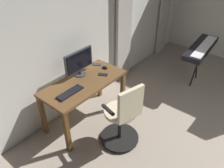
# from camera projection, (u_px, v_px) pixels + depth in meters

# --- Properties ---
(back_room_partition) EXTENTS (5.68, 0.10, 2.86)m
(back_room_partition) POSITION_uv_depth(u_px,v_px,m) (97.00, 14.00, 3.62)
(back_room_partition) COLOR silver
(back_room_partition) RESTS_ON ground
(curtain_left_panel) EXTENTS (0.40, 0.06, 2.39)m
(curtain_left_panel) POSITION_uv_depth(u_px,v_px,m) (166.00, 2.00, 5.08)
(curtain_left_panel) COLOR #BCB4A9
(curtain_left_panel) RESTS_ON ground
(curtain_right_panel) EXTENTS (0.41, 0.06, 2.39)m
(curtain_right_panel) POSITION_uv_depth(u_px,v_px,m) (124.00, 20.00, 4.07)
(curtain_right_panel) COLOR #BCB4A9
(curtain_right_panel) RESTS_ON ground
(desk) EXTENTS (1.29, 0.60, 0.73)m
(desk) POSITION_uv_depth(u_px,v_px,m) (84.00, 88.00, 3.33)
(desk) COLOR brown
(desk) RESTS_ON ground
(office_chair) EXTENTS (0.56, 0.56, 1.02)m
(office_chair) POSITION_uv_depth(u_px,v_px,m) (123.00, 117.00, 3.01)
(office_chair) COLOR black
(office_chair) RESTS_ON ground
(computer_monitor) EXTENTS (0.52, 0.18, 0.40)m
(computer_monitor) POSITION_uv_depth(u_px,v_px,m) (79.00, 62.00, 3.30)
(computer_monitor) COLOR #333338
(computer_monitor) RESTS_ON desk
(computer_keyboard) EXTENTS (0.39, 0.12, 0.02)m
(computer_keyboard) POSITION_uv_depth(u_px,v_px,m) (70.00, 93.00, 3.03)
(computer_keyboard) COLOR black
(computer_keyboard) RESTS_ON desk
(computer_mouse) EXTENTS (0.06, 0.10, 0.04)m
(computer_mouse) POSITION_uv_depth(u_px,v_px,m) (105.00, 67.00, 3.57)
(computer_mouse) COLOR black
(computer_mouse) RESTS_ON desk
(cell_phone_by_monitor) EXTENTS (0.13, 0.16, 0.01)m
(cell_phone_by_monitor) POSITION_uv_depth(u_px,v_px,m) (103.00, 74.00, 3.42)
(cell_phone_by_monitor) COLOR black
(cell_phone_by_monitor) RESTS_ON desk
(cell_phone_face_up) EXTENTS (0.14, 0.16, 0.01)m
(cell_phone_face_up) POSITION_uv_depth(u_px,v_px,m) (97.00, 64.00, 3.68)
(cell_phone_face_up) COLOR #333338
(cell_phone_face_up) RESTS_ON desk
(piano_keyboard) EXTENTS (1.21, 0.41, 0.81)m
(piano_keyboard) POSITION_uv_depth(u_px,v_px,m) (201.00, 48.00, 4.15)
(piano_keyboard) COLOR black
(piano_keyboard) RESTS_ON ground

